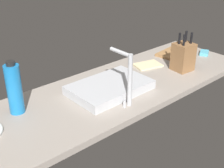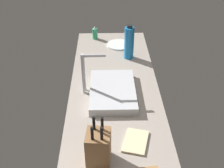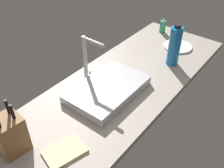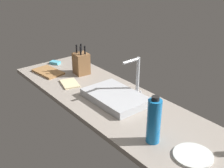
# 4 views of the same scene
# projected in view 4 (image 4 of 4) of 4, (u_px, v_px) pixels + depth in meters

# --- Properties ---
(countertop_slab) EXTENTS (1.99, 0.60, 0.04)m
(countertop_slab) POSITION_uv_depth(u_px,v_px,m) (112.00, 102.00, 2.02)
(countertop_slab) COLOR gray
(countertop_slab) RESTS_ON ground
(sink_basin) EXTENTS (0.45, 0.30, 0.05)m
(sink_basin) POSITION_uv_depth(u_px,v_px,m) (115.00, 97.00, 2.00)
(sink_basin) COLOR #B7BABF
(sink_basin) RESTS_ON countertop_slab
(faucet) EXTENTS (0.06, 0.16, 0.29)m
(faucet) POSITION_uv_depth(u_px,v_px,m) (136.00, 73.00, 2.02)
(faucet) COLOR #B7BABF
(faucet) RESTS_ON countertop_slab
(knife_block) EXTENTS (0.13, 0.13, 0.25)m
(knife_block) POSITION_uv_depth(u_px,v_px,m) (81.00, 63.00, 2.42)
(knife_block) COLOR brown
(knife_block) RESTS_ON countertop_slab
(cutting_board) EXTENTS (0.29, 0.20, 0.02)m
(cutting_board) POSITION_uv_depth(u_px,v_px,m) (48.00, 72.00, 2.47)
(cutting_board) COLOR #9E7042
(cutting_board) RESTS_ON countertop_slab
(water_bottle) EXTENTS (0.08, 0.08, 0.28)m
(water_bottle) POSITION_uv_depth(u_px,v_px,m) (154.00, 121.00, 1.52)
(water_bottle) COLOR #1970B7
(water_bottle) RESTS_ON countertop_slab
(dinner_plate) EXTENTS (0.21, 0.21, 0.01)m
(dinner_plate) POSITION_uv_depth(u_px,v_px,m) (193.00, 155.00, 1.46)
(dinner_plate) COLOR silver
(dinner_plate) RESTS_ON countertop_slab
(dish_towel) EXTENTS (0.21, 0.16, 0.01)m
(dish_towel) POSITION_uv_depth(u_px,v_px,m) (70.00, 83.00, 2.26)
(dish_towel) COLOR beige
(dish_towel) RESTS_ON countertop_slab
(dish_sponge) EXTENTS (0.11, 0.10, 0.02)m
(dish_sponge) POSITION_uv_depth(u_px,v_px,m) (55.00, 63.00, 2.67)
(dish_sponge) COLOR #4CA3BC
(dish_sponge) RESTS_ON countertop_slab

